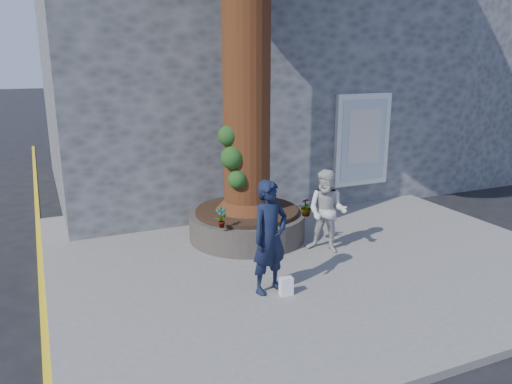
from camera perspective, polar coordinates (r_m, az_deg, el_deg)
name	(u,v)px	position (r m, az deg, el deg)	size (l,w,h in m)	color
ground	(250,291)	(8.16, -0.71, -11.27)	(120.00, 120.00, 0.00)	black
pavement	(302,252)	(9.56, 5.24, -6.84)	(9.00, 8.00, 0.12)	slate
yellow_line	(43,300)	(8.53, -23.18, -11.33)	(0.10, 30.00, 0.01)	yellow
stone_shop	(231,74)	(14.92, -2.87, 13.33)	(10.30, 8.30, 6.30)	#4D4F52
neighbour_shop	(441,76)	(19.31, 20.44, 12.37)	(6.00, 8.00, 6.00)	#4D4F52
planter	(247,224)	(9.99, -1.02, -3.63)	(2.30, 2.30, 0.60)	black
man	(270,237)	(7.56, 1.59, -5.19)	(0.64, 0.42, 1.77)	black
woman	(327,211)	(9.25, 8.13, -2.21)	(0.75, 0.59, 1.55)	beige
shopping_bag	(286,286)	(7.74, 3.47, -10.70)	(0.20, 0.12, 0.28)	white
plant_a	(221,217)	(8.79, -3.99, -2.89)	(0.20, 0.14, 0.39)	gray
plant_b	(257,199)	(9.97, 0.11, -0.77)	(0.19, 0.19, 0.35)	gray
plant_c	(306,207)	(9.48, 5.72, -1.69)	(0.20, 0.20, 0.35)	gray
plant_d	(306,209)	(9.49, 5.71, -1.91)	(0.25, 0.22, 0.28)	gray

